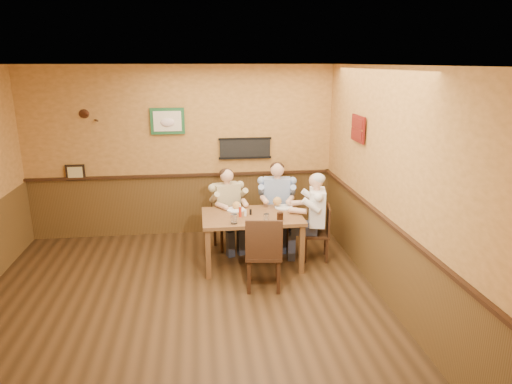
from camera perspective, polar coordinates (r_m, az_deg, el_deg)
room at (r=5.27m, az=-8.63°, el=3.22°), size 5.02×5.03×2.81m
dining_table at (r=6.48m, az=-0.50°, el=-3.66°), size 1.40×0.90×0.75m
chair_back_left at (r=7.15m, az=-3.65°, el=-3.92°), size 0.47×0.47×0.81m
chair_back_right at (r=7.28m, az=2.58°, el=-3.38°), size 0.45×0.45×0.84m
chair_right_end at (r=6.80m, az=7.52°, el=-5.04°), size 0.45×0.45×0.82m
chair_near_side at (r=5.88m, az=0.96°, el=-7.48°), size 0.51×0.51×0.99m
diner_tan_shirt at (r=7.10m, az=-3.68°, el=-2.61°), size 0.67×0.67×1.15m
diner_blue_polo at (r=7.22m, az=2.60°, el=-2.03°), size 0.64×0.64×1.21m
diner_white_elder at (r=6.74m, az=7.58°, el=-3.65°), size 0.64×0.64×1.17m
water_glass_left at (r=6.10m, az=-2.78°, el=-3.37°), size 0.10×0.10×0.13m
water_glass_mid at (r=6.16m, az=1.30°, el=-3.26°), size 0.10×0.10×0.11m
cola_tumbler at (r=6.22m, az=3.02°, el=-3.07°), size 0.10×0.10×0.11m
hot_sauce_bottle at (r=6.35m, az=-1.99°, el=-2.42°), size 0.05×0.05×0.17m
salt_shaker at (r=6.40m, az=-1.35°, el=-2.62°), size 0.05×0.05×0.09m
pepper_shaker at (r=6.45m, az=-0.68°, el=-2.51°), size 0.04×0.04×0.08m
plate_far_left at (r=6.65m, az=-2.57°, el=-2.21°), size 0.34×0.34×0.02m
plate_far_right at (r=6.77m, az=3.47°, el=-1.91°), size 0.34×0.34×0.02m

